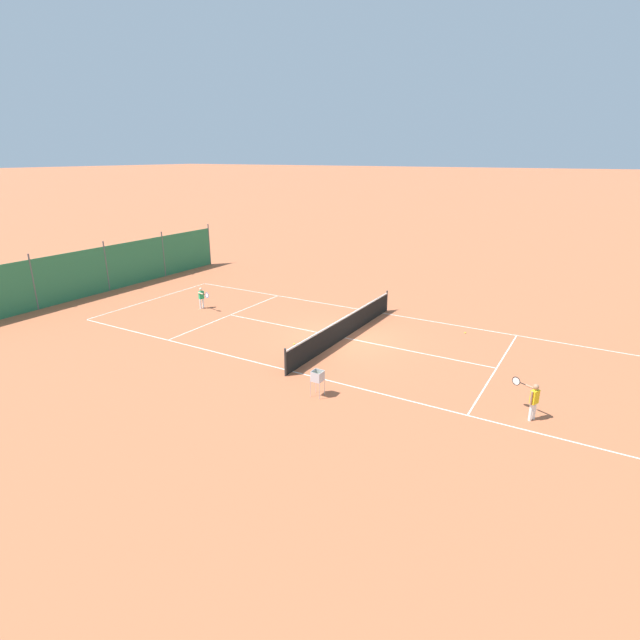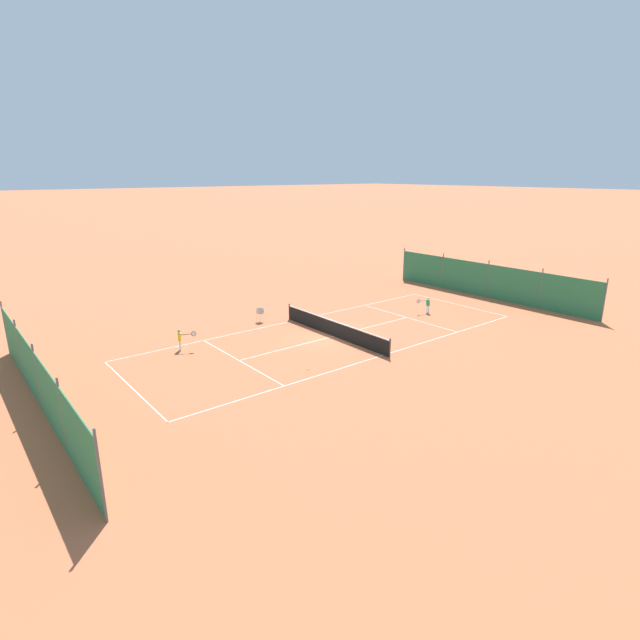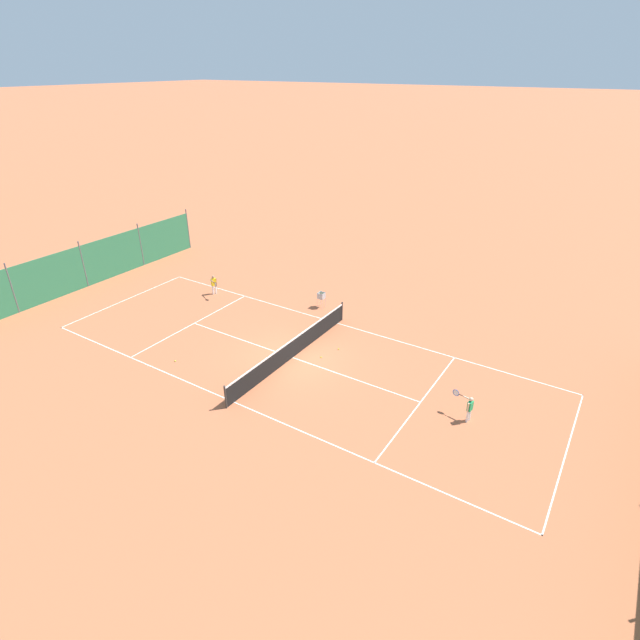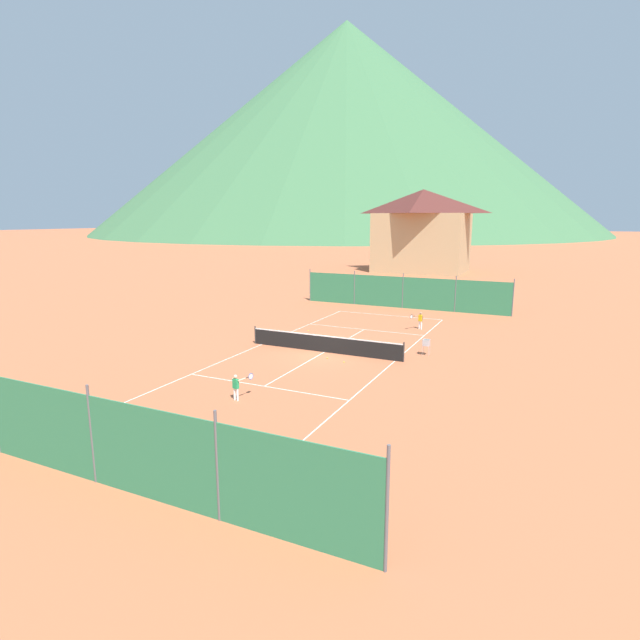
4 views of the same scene
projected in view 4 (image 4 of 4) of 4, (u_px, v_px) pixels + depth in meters
ground_plane at (324, 352)px, 27.94m from camera, size 600.00×600.00×0.00m
court_line_markings at (324, 352)px, 27.94m from camera, size 8.25×23.85×0.01m
tennis_net at (324, 343)px, 27.84m from camera, size 9.18×0.08×1.06m
windscreen_fence_far at (403, 292)px, 41.40m from camera, size 17.28×0.08×2.90m
windscreen_fence_near at (92, 439)px, 13.95m from camera, size 17.28×0.08×2.90m
player_far_service at (420, 319)px, 33.55m from camera, size 0.73×0.88×1.18m
player_far_baseline at (237, 385)px, 20.47m from camera, size 0.52×0.91×1.10m
tennis_ball_by_net_left at (327, 358)px, 26.63m from camera, size 0.07×0.07×0.07m
tennis_ball_service_box at (308, 331)px, 33.15m from camera, size 0.07×0.07×0.07m
tennis_ball_far_corner at (344, 362)px, 25.90m from camera, size 0.07×0.07×0.07m
ball_hopper at (426, 344)px, 27.17m from camera, size 0.36×0.36×0.89m
alpine_chalet at (422, 229)px, 68.87m from camera, size 13.00×10.00×11.20m
mountain_west_ridge at (346, 131)px, 235.04m from camera, size 231.50×231.50×95.26m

